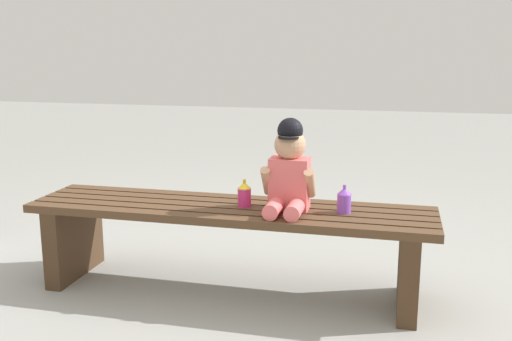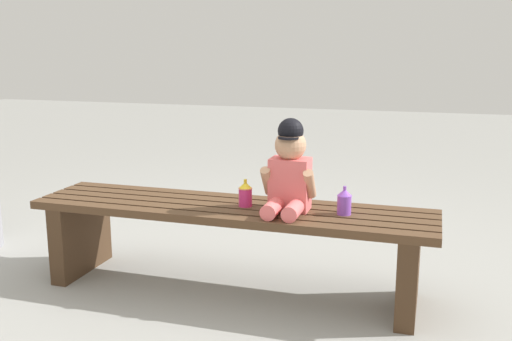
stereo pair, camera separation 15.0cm
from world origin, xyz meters
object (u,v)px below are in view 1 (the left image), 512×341
Objects in this scene: park_bench at (230,232)px; sippy_cup_right at (344,200)px; child_figure at (289,171)px; sippy_cup_left at (244,194)px.

sippy_cup_right is at bearing 0.87° from park_bench.
child_figure is (0.27, -0.01, 0.30)m from park_bench.
child_figure is 0.24m from sippy_cup_left.
park_bench is at bearing 178.62° from child_figure.
sippy_cup_left is 1.00× the size of sippy_cup_right.
park_bench is 0.54m from sippy_cup_right.
child_figure reaches higher than park_bench.
park_bench is 0.19m from sippy_cup_left.
sippy_cup_right reaches higher than park_bench.
park_bench is at bearing -179.13° from sippy_cup_right.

